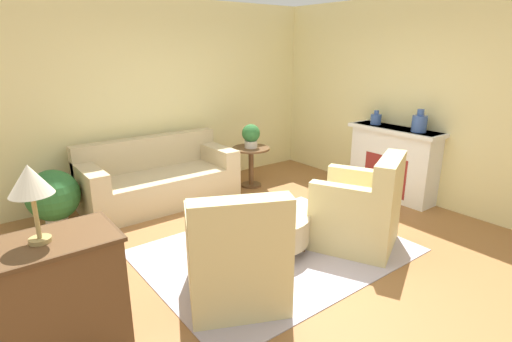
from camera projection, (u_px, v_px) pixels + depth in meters
ground_plane at (276, 251)px, 4.33m from camera, size 16.00×16.00×0.00m
wall_back at (160, 97)px, 5.95m from camera, size 9.28×0.12×2.80m
wall_right at (426, 102)px, 5.47m from camera, size 0.12×9.23×2.80m
rug at (276, 251)px, 4.33m from camera, size 2.71×2.04×0.01m
couch at (159, 180)px, 5.62m from camera, size 2.10×0.93×0.89m
armchair_left at (236, 259)px, 3.39m from camera, size 1.08×1.10×1.03m
armchair_right at (361, 212)px, 4.35m from camera, size 1.08×1.10×1.03m
ottoman_table at (269, 227)px, 4.28m from camera, size 0.87×0.87×0.40m
side_table at (251, 160)px, 6.24m from camera, size 0.58×0.58×0.63m
fireplace at (393, 161)px, 5.77m from camera, size 0.44×1.35×1.03m
dresser at (51, 301)px, 2.71m from camera, size 0.94×0.55×0.91m
vase_mantel_near at (376, 119)px, 5.86m from camera, size 0.16×0.16×0.21m
vase_mantel_far at (419, 123)px, 5.32m from camera, size 0.20×0.20×0.31m
potted_plant_on_side_table at (251, 135)px, 6.13m from camera, size 0.28×0.28×0.37m
potted_plant_floor at (53, 197)px, 4.75m from camera, size 0.61×0.61×0.74m
table_lamp at (30, 183)px, 2.46m from camera, size 0.27×0.27×0.52m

